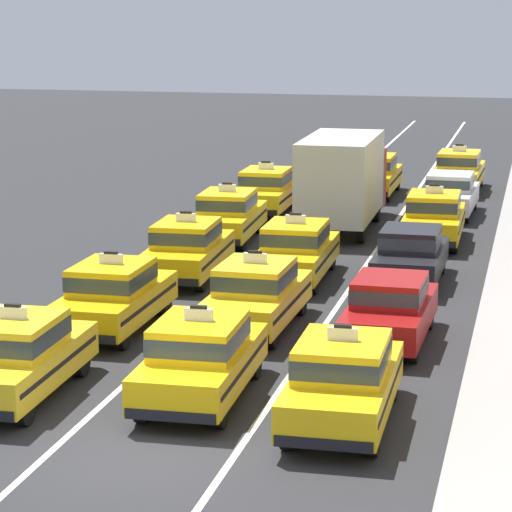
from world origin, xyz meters
TOP-DOWN VIEW (x-y plane):
  - ground_plane at (0.00, 0.00)m, footprint 160.00×160.00m
  - lane_stripe_left_center at (-1.60, 20.00)m, footprint 0.14×80.00m
  - lane_stripe_center_right at (1.60, 20.00)m, footprint 0.14×80.00m
  - taxi_left_nearest at (-3.39, 2.36)m, footprint 1.93×4.61m
  - taxi_left_second at (-3.24, 7.54)m, footprint 1.84×4.57m
  - taxi_left_third at (-3.10, 13.23)m, footprint 2.00×4.63m
  - taxi_left_fourth at (-3.34, 18.72)m, footprint 2.02×4.64m
  - taxi_left_fifth at (-3.29, 24.12)m, footprint 1.88×4.58m
  - taxi_center_nearest at (0.20, 3.08)m, footprint 1.93×4.60m
  - taxi_center_second at (0.06, 8.41)m, footprint 1.88×4.59m
  - taxi_center_third at (-0.04, 13.68)m, footprint 1.89×4.59m
  - box_truck_center_fourth at (-0.03, 21.78)m, footprint 2.36×6.99m
  - taxi_center_fifth at (-0.00, 29.15)m, footprint 1.83×4.56m
  - taxi_right_nearest at (3.16, 2.35)m, footprint 1.89×4.59m
  - sedan_right_second at (3.33, 7.97)m, footprint 1.84×4.33m
  - sedan_right_third at (3.13, 14.11)m, footprint 1.78×4.31m
  - taxi_right_fourth at (3.25, 19.91)m, footprint 1.89×4.59m
  - sedan_right_fifth at (3.36, 25.17)m, footprint 1.88×4.35m
  - taxi_right_sixth at (3.26, 31.08)m, footprint 1.91×4.60m

SIDE VIEW (x-z plane):
  - ground_plane at x=0.00m, z-range 0.00..0.00m
  - lane_stripe_left_center at x=-1.60m, z-range 0.00..0.01m
  - lane_stripe_center_right at x=1.60m, z-range 0.00..0.01m
  - sedan_right_second at x=3.33m, z-range 0.06..1.64m
  - sedan_right_third at x=3.13m, z-range 0.06..1.64m
  - sedan_right_fifth at x=3.36m, z-range 0.06..1.64m
  - taxi_left_nearest at x=-3.39m, z-range -0.10..1.86m
  - taxi_left_second at x=-3.24m, z-range -0.10..1.86m
  - taxi_left_third at x=-3.10m, z-range -0.10..1.86m
  - taxi_left_fourth at x=-3.34m, z-range -0.10..1.86m
  - taxi_left_fifth at x=-3.29m, z-range -0.10..1.86m
  - taxi_center_nearest at x=0.20m, z-range -0.10..1.86m
  - taxi_center_second at x=0.06m, z-range -0.10..1.86m
  - taxi_center_third at x=-0.04m, z-range -0.10..1.86m
  - taxi_center_fifth at x=0.00m, z-range -0.10..1.86m
  - taxi_right_nearest at x=3.16m, z-range -0.10..1.86m
  - taxi_right_fourth at x=3.25m, z-range -0.10..1.86m
  - taxi_right_sixth at x=3.26m, z-range -0.10..1.86m
  - box_truck_center_fourth at x=-0.03m, z-range 0.14..3.41m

